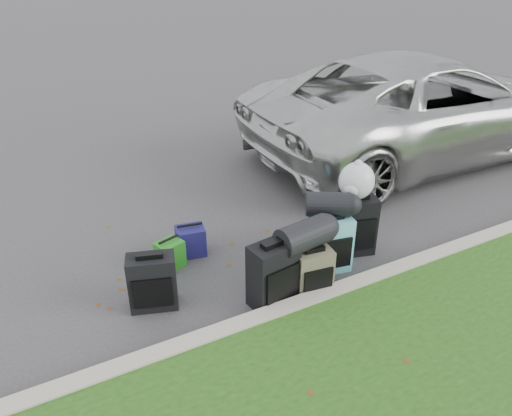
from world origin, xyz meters
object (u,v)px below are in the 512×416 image
suitcase_teal (330,244)px  suitcase_small_black (153,282)px  suitcase_olive (313,273)px  suitcase_large_black_left (273,274)px  suitcase_large_black_right (354,226)px  tote_navy (191,241)px  tote_green (170,254)px  suv (423,106)px

suitcase_teal → suitcase_small_black: bearing=-178.1°
suitcase_olive → suitcase_teal: size_ratio=0.82×
suitcase_small_black → suitcase_large_black_left: (1.06, -0.50, 0.05)m
suitcase_small_black → suitcase_large_black_right: size_ratio=0.83×
suitcase_large_black_left → suitcase_teal: suitcase_large_black_left is taller
suitcase_large_black_right → tote_navy: (-1.67, 0.83, -0.17)m
tote_green → tote_navy: (0.30, 0.14, 0.01)m
suitcase_olive → suitcase_large_black_right: bearing=34.7°
suv → suitcase_small_black: size_ratio=10.44×
suv → suitcase_large_black_right: 3.48m
tote_navy → tote_green: bearing=-144.9°
suitcase_small_black → tote_navy: suitcase_small_black is taller
suitcase_teal → tote_green: suitcase_teal is taller
suitcase_large_black_left → suitcase_large_black_right: 1.33m
suv → suitcase_large_black_left: bearing=120.0°
suitcase_small_black → tote_navy: bearing=64.8°
suitcase_large_black_left → suitcase_teal: bearing=6.5°
tote_green → tote_navy: bearing=7.2°
suitcase_small_black → tote_navy: 0.97m
suitcase_teal → suitcase_olive: bearing=-135.0°
suitcase_large_black_left → suitcase_teal: size_ratio=1.07×
suitcase_large_black_right → tote_green: bearing=176.5°
suitcase_large_black_left → suitcase_olive: size_ratio=1.31×
suitcase_olive → suitcase_large_black_right: (0.85, 0.43, 0.09)m
suitcase_large_black_left → tote_green: size_ratio=2.14×
suitcase_teal → tote_navy: suitcase_teal is taller
suv → suitcase_small_black: 5.51m
suitcase_large_black_right → tote_green: suitcase_large_black_right is taller
suitcase_small_black → suitcase_large_black_right: 2.33m
suitcase_olive → tote_navy: bearing=130.4°
suitcase_teal → suitcase_large_black_right: suitcase_large_black_right is taller
tote_green → suitcase_large_black_right: bearing=-36.9°
suitcase_teal → tote_navy: bearing=151.5°
suitcase_small_black → suitcase_large_black_left: 1.17m
suitcase_large_black_left → suitcase_olive: bearing=-16.7°
suv → suitcase_teal: 3.94m
suitcase_small_black → suitcase_large_black_left: bearing=-7.2°
suitcase_small_black → suitcase_large_black_right: bearing=15.0°
suv → suitcase_large_black_left: 4.75m
suitcase_large_black_right → tote_navy: suitcase_large_black_right is taller
suitcase_large_black_left → tote_navy: 1.28m
suitcase_large_black_left → tote_green: 1.28m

